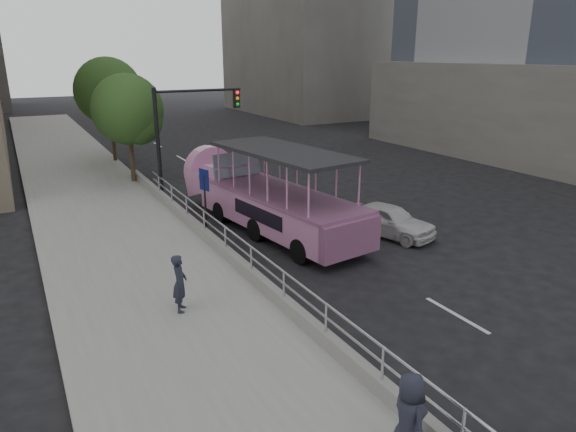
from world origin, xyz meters
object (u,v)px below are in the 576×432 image
(street_tree_far, at_px, (111,94))
(car, at_px, (389,220))
(duck_boat, at_px, (263,197))
(pedestrian_far, at_px, (409,419))
(pedestrian_near, at_px, (180,283))
(parking_sign, at_px, (205,193))
(traffic_signal, at_px, (183,125))
(street_tree_near, at_px, (130,112))

(street_tree_far, bearing_deg, car, -70.27)
(duck_boat, distance_m, street_tree_far, 15.55)
(car, height_order, pedestrian_far, pedestrian_far)
(pedestrian_near, height_order, parking_sign, parking_sign)
(traffic_signal, height_order, street_tree_far, street_tree_far)
(traffic_signal, bearing_deg, duck_boat, -76.21)
(street_tree_near, height_order, street_tree_far, street_tree_far)
(car, relative_size, street_tree_far, 0.56)
(duck_boat, bearing_deg, street_tree_near, 108.24)
(car, xyz_separation_m, street_tree_far, (-6.50, 18.12, 3.69))
(parking_sign, bearing_deg, duck_boat, -11.71)
(duck_boat, height_order, car, duck_boat)
(car, relative_size, pedestrian_far, 2.25)
(car, bearing_deg, duck_boat, 121.60)
(parking_sign, height_order, street_tree_near, street_tree_near)
(car, bearing_deg, parking_sign, 130.49)
(pedestrian_far, height_order, parking_sign, parking_sign)
(parking_sign, distance_m, traffic_signal, 5.51)
(duck_boat, xyz_separation_m, parking_sign, (-2.23, 0.46, 0.37))
(pedestrian_far, height_order, street_tree_far, street_tree_far)
(duck_boat, relative_size, traffic_signal, 1.96)
(traffic_signal, bearing_deg, pedestrian_near, -108.51)
(car, distance_m, pedestrian_near, 9.27)
(street_tree_near, bearing_deg, duck_boat, -71.76)
(street_tree_near, bearing_deg, car, -61.07)
(duck_boat, relative_size, street_tree_far, 1.58)
(car, xyz_separation_m, traffic_signal, (-5.10, 8.69, 2.89))
(duck_boat, distance_m, pedestrian_far, 12.93)
(pedestrian_near, xyz_separation_m, traffic_signal, (3.78, 11.30, 2.43))
(duck_boat, relative_size, car, 2.83)
(traffic_signal, xyz_separation_m, street_tree_near, (-1.60, 3.43, 0.32))
(pedestrian_far, xyz_separation_m, street_tree_far, (0.71, 27.44, 3.21))
(parking_sign, xyz_separation_m, traffic_signal, (0.86, 5.10, 1.90))
(pedestrian_near, height_order, traffic_signal, traffic_signal)
(parking_sign, relative_size, street_tree_far, 0.39)
(duck_boat, bearing_deg, pedestrian_far, -105.59)
(car, distance_m, pedestrian_far, 11.79)
(car, height_order, parking_sign, parking_sign)
(traffic_signal, height_order, street_tree_near, street_tree_near)
(duck_boat, bearing_deg, traffic_signal, 103.79)
(duck_boat, distance_m, street_tree_near, 9.81)
(car, relative_size, street_tree_near, 0.63)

